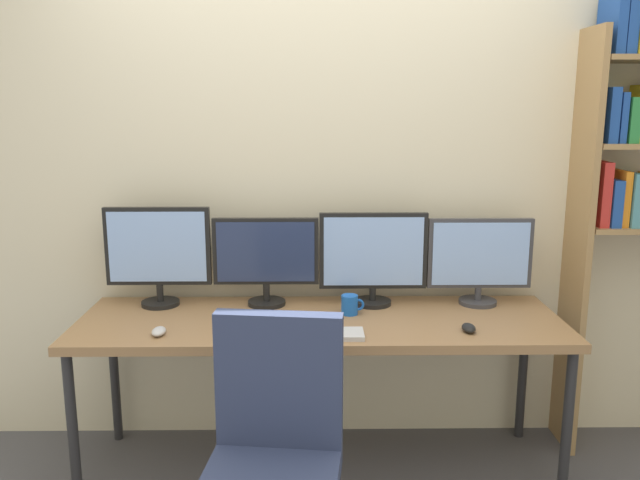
{
  "coord_description": "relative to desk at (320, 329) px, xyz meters",
  "views": [
    {
      "loc": [
        -0.04,
        -2.16,
        1.68
      ],
      "look_at": [
        0.0,
        0.65,
        1.09
      ],
      "focal_mm": 36.26,
      "sensor_mm": 36.0,
      "label": 1
    }
  ],
  "objects": [
    {
      "name": "mouse_left_side",
      "position": [
        -0.68,
        -0.2,
        0.07
      ],
      "size": [
        0.06,
        0.1,
        0.03
      ],
      "primitive_type": "ellipsoid",
      "color": "silver",
      "rests_on": "desk"
    },
    {
      "name": "monitor_center_left",
      "position": [
        -0.25,
        0.21,
        0.28
      ],
      "size": [
        0.5,
        0.18,
        0.42
      ],
      "color": "black",
      "rests_on": "desk"
    },
    {
      "name": "monitor_far_right",
      "position": [
        0.76,
        0.21,
        0.27
      ],
      "size": [
        0.5,
        0.18,
        0.42
      ],
      "color": "#38383D",
      "rests_on": "desk"
    },
    {
      "name": "monitor_center_right",
      "position": [
        0.25,
        0.21,
        0.29
      ],
      "size": [
        0.51,
        0.18,
        0.44
      ],
      "color": "black",
      "rests_on": "desk"
    },
    {
      "name": "coffee_mug",
      "position": [
        0.14,
        0.06,
        0.1
      ],
      "size": [
        0.11,
        0.08,
        0.09
      ],
      "color": "blue",
      "rests_on": "desk"
    },
    {
      "name": "monitor_far_left",
      "position": [
        -0.76,
        0.21,
        0.31
      ],
      "size": [
        0.49,
        0.18,
        0.47
      ],
      "color": "black",
      "rests_on": "desk"
    },
    {
      "name": "wall_back",
      "position": [
        0.0,
        0.42,
        0.61
      ],
      "size": [
        4.56,
        0.1,
        2.6
      ],
      "color": "beige",
      "rests_on": "ground_plane"
    },
    {
      "name": "desk",
      "position": [
        0.0,
        0.0,
        0.0
      ],
      "size": [
        2.16,
        0.68,
        0.74
      ],
      "color": "#936D47",
      "rests_on": "ground_plane"
    },
    {
      "name": "mouse_right_side",
      "position": [
        0.63,
        -0.18,
        0.07
      ],
      "size": [
        0.06,
        0.1,
        0.03
      ],
      "primitive_type": "ellipsoid",
      "color": "black",
      "rests_on": "desk"
    },
    {
      "name": "keyboard_main",
      "position": [
        0.0,
        -0.23,
        0.06
      ],
      "size": [
        0.36,
        0.13,
        0.02
      ],
      "primitive_type": "cube",
      "color": "silver",
      "rests_on": "desk"
    }
  ]
}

